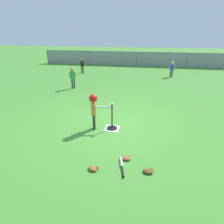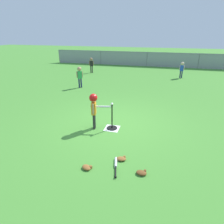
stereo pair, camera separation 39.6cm
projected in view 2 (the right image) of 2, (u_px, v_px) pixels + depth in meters
ground_plane at (115, 123)px, 6.30m from camera, size 60.00×60.00×0.00m
home_plate at (112, 128)px, 5.95m from camera, size 0.44×0.44×0.01m
batting_tee at (112, 125)px, 5.90m from camera, size 0.32×0.32×0.77m
baseball_on_tee at (112, 104)px, 5.64m from camera, size 0.07×0.07×0.07m
batter_child at (94, 104)px, 5.66m from camera, size 0.63×0.31×1.11m
fielder_deep_center at (182, 68)px, 11.93m from camera, size 0.28×0.20×1.00m
fielder_near_right at (91, 63)px, 13.42m from camera, size 0.29×0.21×1.04m
fielder_deep_right at (80, 74)px, 9.90m from camera, size 0.27×0.23×1.08m
spare_bat_silver at (116, 164)px, 4.32m from camera, size 0.20×0.64×0.06m
glove_by_plate at (121, 159)px, 4.49m from camera, size 0.23×0.19×0.07m
glove_near_bats at (142, 173)px, 4.05m from camera, size 0.22×0.17×0.07m
glove_tossed_aside at (87, 167)px, 4.21m from camera, size 0.27×0.24×0.07m
outfield_fence at (147, 59)px, 15.90m from camera, size 16.06×0.06×1.15m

